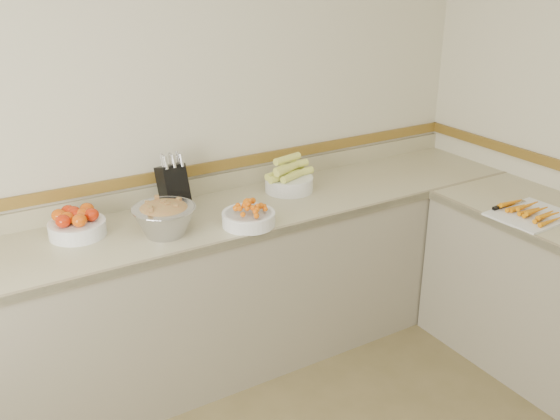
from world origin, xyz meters
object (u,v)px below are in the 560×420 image
tomato_bowl (76,223)px  knife_block (174,187)px  rhubarb_bowl (164,217)px  cherry_tomato_bowl (249,216)px  cutting_board (531,213)px  corn_bowl (289,179)px

tomato_bowl → knife_block: bearing=5.7°
tomato_bowl → rhubarb_bowl: size_ratio=0.89×
knife_block → cherry_tomato_bowl: (0.24, -0.37, -0.08)m
knife_block → tomato_bowl: knife_block is taller
knife_block → rhubarb_bowl: knife_block is taller
knife_block → tomato_bowl: 0.53m
rhubarb_bowl → knife_block: bearing=59.2°
knife_block → cutting_board: bearing=-33.6°
knife_block → cherry_tomato_bowl: 0.45m
corn_bowl → rhubarb_bowl: (-0.83, -0.20, 0.02)m
knife_block → corn_bowl: 0.68m
cherry_tomato_bowl → rhubarb_bowl: size_ratio=0.88×
tomato_bowl → cutting_board: tomato_bowl is taller
cherry_tomato_bowl → knife_block: bearing=123.2°
corn_bowl → tomato_bowl: bearing=179.6°
rhubarb_bowl → cutting_board: rhubarb_bowl is taller
rhubarb_bowl → corn_bowl: bearing=13.8°
tomato_bowl → cherry_tomato_bowl: size_ratio=1.02×
cutting_board → knife_block: bearing=146.4°
corn_bowl → cutting_board: corn_bowl is taller
knife_block → tomato_bowl: bearing=-174.3°
knife_block → tomato_bowl: (-0.52, -0.05, -0.07)m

